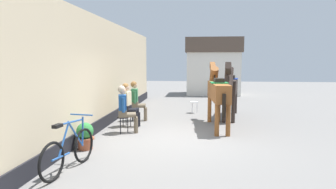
% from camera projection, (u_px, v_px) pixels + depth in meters
% --- Properties ---
extents(ground_plane, '(40.00, 40.00, 0.00)m').
position_uv_depth(ground_plane, '(184.00, 117.00, 11.06)').
color(ground_plane, slate).
extents(pub_facade_wall, '(0.34, 14.00, 3.40)m').
position_uv_depth(pub_facade_wall, '(104.00, 78.00, 9.68)').
color(pub_facade_wall, '#CCB793').
rests_on(pub_facade_wall, ground_plane).
extents(distant_cottage, '(3.40, 2.60, 3.50)m').
position_uv_depth(distant_cottage, '(213.00, 66.00, 18.61)').
color(distant_cottage, silver).
rests_on(distant_cottage, ground_plane).
extents(seated_visitor_near, '(0.61, 0.48, 1.39)m').
position_uv_depth(seated_visitor_near, '(125.00, 107.00, 8.56)').
color(seated_visitor_near, black).
rests_on(seated_visitor_near, ground_plane).
extents(seated_visitor_middle, '(0.61, 0.48, 1.39)m').
position_uv_depth(seated_visitor_middle, '(128.00, 102.00, 9.42)').
color(seated_visitor_middle, gold).
rests_on(seated_visitor_middle, ground_plane).
extents(seated_visitor_far, '(0.61, 0.49, 1.39)m').
position_uv_depth(seated_visitor_far, '(136.00, 99.00, 10.35)').
color(seated_visitor_far, '#194C99').
rests_on(seated_visitor_far, ground_plane).
extents(saddled_horse_near, '(0.60, 3.00, 2.06)m').
position_uv_depth(saddled_horse_near, '(218.00, 91.00, 9.23)').
color(saddled_horse_near, brown).
rests_on(saddled_horse_near, ground_plane).
extents(saddled_horse_far, '(0.77, 2.98, 2.06)m').
position_uv_depth(saddled_horse_far, '(230.00, 87.00, 10.75)').
color(saddled_horse_far, '#2D231E').
rests_on(saddled_horse_far, ground_plane).
extents(flower_planter_near, '(0.43, 0.43, 0.64)m').
position_uv_depth(flower_planter_near, '(85.00, 135.00, 7.01)').
color(flower_planter_near, '#A85638').
rests_on(flower_planter_near, ground_plane).
extents(leaning_bicycle, '(0.50, 1.75, 1.02)m').
position_uv_depth(leaning_bicycle, '(69.00, 151.00, 5.60)').
color(leaning_bicycle, black).
rests_on(leaning_bicycle, ground_plane).
extents(spare_stool_white, '(0.32, 0.32, 0.46)m').
position_uv_depth(spare_stool_white, '(194.00, 103.00, 11.92)').
color(spare_stool_white, white).
rests_on(spare_stool_white, ground_plane).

